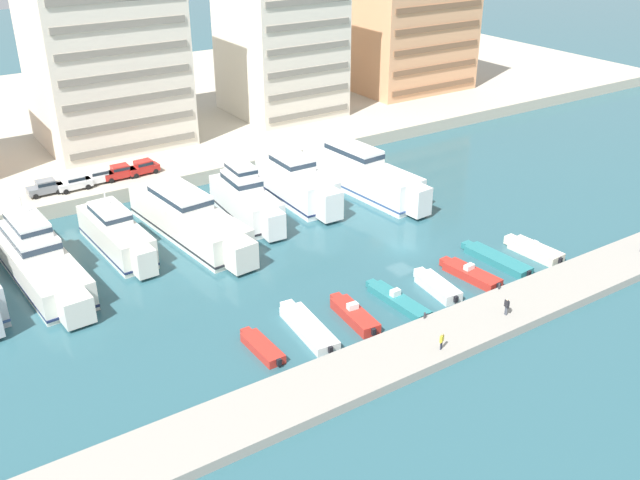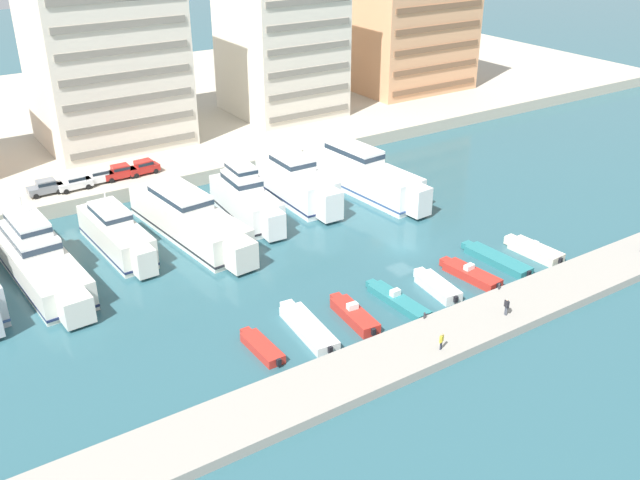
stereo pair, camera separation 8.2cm
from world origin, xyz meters
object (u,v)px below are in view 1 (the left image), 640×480
object	(u,v)px
yacht_white_mid_right	(362,174)
yacht_white_center	(246,199)
motorboat_red_far_left	(262,347)
car_grey_far_left	(45,187)
pedestrian_mid_deck	(442,340)
motorboat_red_mid_left	(354,314)
car_red_center	(143,167)
motorboat_red_center_right	(471,274)
motorboat_teal_center_left	(398,300)
yacht_ivory_left	(38,258)
car_white_left	(75,182)
yacht_ivory_center_left	(189,219)
motorboat_white_left	(308,327)
pedestrian_near_edge	(507,305)
motorboat_teal_mid_right	(496,259)
car_white_mid_left	(98,176)
car_red_center_left	(120,172)
yacht_white_center_right	(298,184)
yacht_ivory_mid_left	(117,234)
motorboat_white_center	(437,286)
motorboat_cream_right	(534,250)

from	to	relation	value
yacht_white_mid_right	yacht_white_center	bearing A→B (deg)	176.73
yacht_white_center	motorboat_red_far_left	distance (m)	27.44
car_grey_far_left	pedestrian_mid_deck	world-z (taller)	car_grey_far_left
motorboat_red_mid_left	car_red_center	size ratio (longest dim) A/B	1.68
yacht_white_center	motorboat_red_center_right	xyz separation A→B (m)	(11.77, -25.18, -1.87)
motorboat_teal_center_left	motorboat_red_center_right	size ratio (longest dim) A/B	1.13
yacht_ivory_left	motorboat_red_center_right	xyz separation A→B (m)	(35.85, -23.72, -1.72)
motorboat_teal_center_left	car_white_left	xyz separation A→B (m)	(-18.10, 40.18, 2.44)
yacht_ivory_center_left	car_red_center	bearing A→B (deg)	86.46
motorboat_white_left	pedestrian_near_edge	world-z (taller)	pedestrian_near_edge
motorboat_teal_mid_right	car_white_mid_left	world-z (taller)	car_white_mid_left
car_red_center_left	pedestrian_near_edge	size ratio (longest dim) A/B	2.42
car_white_left	pedestrian_mid_deck	xyz separation A→B (m)	(15.63, -48.86, -1.03)
yacht_ivory_center_left	yacht_white_center_right	world-z (taller)	yacht_white_center_right
motorboat_white_left	yacht_ivory_left	bearing A→B (deg)	126.84
yacht_ivory_mid_left	motorboat_white_center	bearing A→B (deg)	-47.91
car_white_left	car_white_mid_left	xyz separation A→B (m)	(3.08, 0.51, 0.00)
yacht_ivory_mid_left	motorboat_teal_mid_right	distance (m)	40.18
motorboat_red_far_left	car_red_center_left	distance (m)	40.49
motorboat_red_mid_left	motorboat_cream_right	size ratio (longest dim) A/B	1.01
motorboat_teal_mid_right	motorboat_cream_right	world-z (taller)	motorboat_cream_right
motorboat_teal_center_left	car_white_mid_left	distance (m)	43.44
motorboat_teal_center_left	car_white_left	distance (m)	44.14
motorboat_teal_mid_right	yacht_white_center	bearing A→B (deg)	123.87
motorboat_white_left	yacht_white_center	bearing A→B (deg)	73.99
car_white_mid_left	car_red_center	size ratio (longest dim) A/B	0.98
yacht_white_center	car_grey_far_left	xyz separation A→B (m)	(-18.90, 15.64, 0.48)
motorboat_white_left	motorboat_cream_right	bearing A→B (deg)	-1.91
car_white_left	car_red_center	xyz separation A→B (m)	(8.90, 0.48, 0.00)
motorboat_white_left	yacht_white_center_right	bearing A→B (deg)	59.87
yacht_ivory_center_left	car_grey_far_left	world-z (taller)	yacht_ivory_center_left
motorboat_white_center	car_grey_far_left	xyz separation A→B (m)	(-26.14, 40.89, 2.30)
motorboat_red_center_right	motorboat_cream_right	xyz separation A→B (m)	(9.17, -0.05, 0.08)
yacht_white_center_right	motorboat_teal_center_left	bearing A→B (deg)	-101.04
yacht_ivory_left	car_white_left	distance (m)	18.73
yacht_ivory_center_left	car_red_center_left	world-z (taller)	yacht_ivory_center_left
yacht_white_center	motorboat_red_center_right	world-z (taller)	yacht_white_center
motorboat_teal_mid_right	yacht_white_mid_right	bearing A→B (deg)	90.48
car_white_mid_left	car_red_center_left	size ratio (longest dim) A/B	1.00
pedestrian_near_edge	motorboat_teal_center_left	bearing A→B (deg)	126.83
yacht_ivory_left	car_white_left	world-z (taller)	yacht_ivory_left
yacht_ivory_mid_left	yacht_ivory_center_left	world-z (taller)	yacht_ivory_center_left
yacht_white_mid_right	car_red_center	world-z (taller)	yacht_white_mid_right
car_grey_far_left	yacht_white_mid_right	bearing A→B (deg)	-25.32
motorboat_red_center_right	car_white_mid_left	distance (m)	47.56
motorboat_cream_right	car_red_center_left	size ratio (longest dim) A/B	1.71
yacht_ivory_mid_left	yacht_white_center	size ratio (longest dim) A/B	1.03
motorboat_teal_center_left	motorboat_cream_right	xyz separation A→B (m)	(18.36, -0.24, 0.16)
motorboat_cream_right	car_red_center	bearing A→B (deg)	123.97
car_red_center_left	yacht_white_center	bearing A→B (deg)	-58.23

